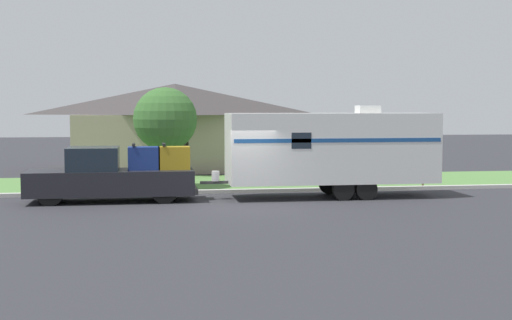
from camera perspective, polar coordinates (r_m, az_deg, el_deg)
The scene contains 8 objects.
ground_plane at distance 23.78m, azimuth -0.99°, elevation -3.71°, with size 120.00×120.00×0.00m, color #2D2D33.
curb_strip at distance 27.47m, azimuth -2.07°, elevation -2.51°, with size 80.00×0.30×0.14m.
lawn_strip at distance 31.08m, azimuth -2.87°, elevation -1.84°, with size 80.00×7.00×0.03m.
house_across_street at distance 38.43m, azimuth -6.48°, elevation 2.80°, with size 11.12×7.38×4.57m.
pickup_truck at distance 25.37m, azimuth -11.39°, elevation -1.27°, with size 5.86×1.95×2.03m.
travel_trailer at distance 26.15m, azimuth 6.06°, elevation 0.96°, with size 8.61×2.25×3.36m.
mailbox at distance 30.09m, azimuth 13.23°, elevation -0.34°, with size 0.48×0.20×1.24m.
tree_in_yard at distance 28.91m, azimuth -7.27°, elevation 3.24°, with size 2.57×2.57×4.11m.
Camera 1 is at (-3.23, -23.34, 3.25)m, focal length 50.00 mm.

